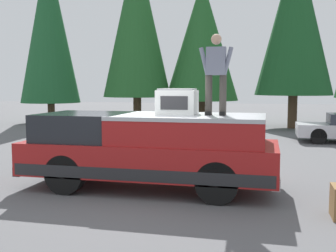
# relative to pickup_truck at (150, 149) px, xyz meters

# --- Properties ---
(ground_plane) EXTENTS (90.00, 90.00, 0.00)m
(ground_plane) POSITION_rel_pickup_truck_xyz_m (-0.21, 0.07, -0.87)
(ground_plane) COLOR #565659
(pickup_truck) EXTENTS (2.01, 5.54, 1.65)m
(pickup_truck) POSITION_rel_pickup_truck_xyz_m (0.00, 0.00, 0.00)
(pickup_truck) COLOR maroon
(pickup_truck) RESTS_ON ground
(compressor_unit) EXTENTS (0.65, 0.84, 0.56)m
(compressor_unit) POSITION_rel_pickup_truck_xyz_m (0.13, -0.59, 1.05)
(compressor_unit) COLOR silver
(compressor_unit) RESTS_ON pickup_truck
(person_on_truck_bed) EXTENTS (0.29, 0.72, 1.69)m
(person_on_truck_bed) POSITION_rel_pickup_truck_xyz_m (0.06, -1.43, 1.68)
(person_on_truck_bed) COLOR #423D38
(person_on_truck_bed) RESTS_ON pickup_truck
(conifer_left) EXTENTS (4.04, 4.04, 9.90)m
(conifer_left) POSITION_rel_pickup_truck_xyz_m (14.36, -3.81, 4.95)
(conifer_left) COLOR #4C3826
(conifer_left) RESTS_ON ground
(conifer_center_left) EXTENTS (4.35, 4.35, 8.55)m
(conifer_center_left) POSITION_rel_pickup_truck_xyz_m (15.92, 1.35, 4.09)
(conifer_center_left) COLOR #4C3826
(conifer_center_left) RESTS_ON ground
(conifer_center_right) EXTENTS (4.03, 4.03, 10.65)m
(conifer_center_right) POSITION_rel_pickup_truck_xyz_m (15.11, 5.12, 5.24)
(conifer_center_right) COLOR #4C3826
(conifer_center_right) RESTS_ON ground
(conifer_right) EXTENTS (3.56, 3.56, 10.52)m
(conifer_right) POSITION_rel_pickup_truck_xyz_m (14.32, 10.40, 5.00)
(conifer_right) COLOR #4C3826
(conifer_right) RESTS_ON ground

